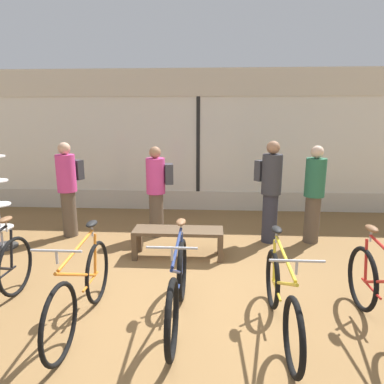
{
  "coord_description": "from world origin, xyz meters",
  "views": [
    {
      "loc": [
        0.33,
        -3.68,
        2.2
      ],
      "look_at": [
        0.0,
        1.84,
        0.95
      ],
      "focal_mm": 32.0,
      "sensor_mm": 36.0,
      "label": 1
    }
  ],
  "objects_px": {
    "bicycle_right": "(281,299)",
    "bicycle_far_right": "(383,298)",
    "customer_by_window": "(68,186)",
    "bicycle_center": "(178,288)",
    "display_bench": "(178,234)",
    "customer_near_rack": "(314,193)",
    "customer_near_bench": "(157,189)",
    "customer_mid_floor": "(270,188)",
    "bicycle_left": "(81,290)"
  },
  "relations": [
    {
      "from": "bicycle_right",
      "to": "customer_mid_floor",
      "type": "relative_size",
      "value": 0.98
    },
    {
      "from": "bicycle_left",
      "to": "display_bench",
      "type": "distance_m",
      "value": 2.04
    },
    {
      "from": "customer_near_bench",
      "to": "customer_mid_floor",
      "type": "bearing_deg",
      "value": -5.13
    },
    {
      "from": "bicycle_center",
      "to": "bicycle_left",
      "type": "bearing_deg",
      "value": -173.76
    },
    {
      "from": "customer_by_window",
      "to": "customer_near_bench",
      "type": "xyz_separation_m",
      "value": [
        1.61,
        0.1,
        -0.04
      ]
    },
    {
      "from": "customer_near_bench",
      "to": "bicycle_left",
      "type": "bearing_deg",
      "value": -97.1
    },
    {
      "from": "bicycle_left",
      "to": "customer_near_bench",
      "type": "bearing_deg",
      "value": 82.9
    },
    {
      "from": "bicycle_far_right",
      "to": "customer_by_window",
      "type": "xyz_separation_m",
      "value": [
        -4.34,
        2.69,
        0.53
      ]
    },
    {
      "from": "bicycle_far_right",
      "to": "customer_by_window",
      "type": "bearing_deg",
      "value": 148.18
    },
    {
      "from": "bicycle_left",
      "to": "display_bench",
      "type": "height_order",
      "value": "bicycle_left"
    },
    {
      "from": "bicycle_center",
      "to": "customer_mid_floor",
      "type": "height_order",
      "value": "customer_mid_floor"
    },
    {
      "from": "bicycle_right",
      "to": "customer_near_rack",
      "type": "xyz_separation_m",
      "value": [
        1.04,
        2.66,
        0.52
      ]
    },
    {
      "from": "customer_near_rack",
      "to": "customer_mid_floor",
      "type": "xyz_separation_m",
      "value": [
        -0.75,
        -0.01,
        0.07
      ]
    },
    {
      "from": "bicycle_right",
      "to": "display_bench",
      "type": "distance_m",
      "value": 2.24
    },
    {
      "from": "bicycle_left",
      "to": "customer_mid_floor",
      "type": "height_order",
      "value": "customer_mid_floor"
    },
    {
      "from": "display_bench",
      "to": "customer_mid_floor",
      "type": "relative_size",
      "value": 0.79
    },
    {
      "from": "bicycle_far_right",
      "to": "customer_mid_floor",
      "type": "height_order",
      "value": "customer_mid_floor"
    },
    {
      "from": "customer_mid_floor",
      "to": "customer_by_window",
      "type": "bearing_deg",
      "value": 178.68
    },
    {
      "from": "bicycle_left",
      "to": "customer_mid_floor",
      "type": "relative_size",
      "value": 1.0
    },
    {
      "from": "bicycle_left",
      "to": "customer_near_bench",
      "type": "relative_size",
      "value": 1.07
    },
    {
      "from": "bicycle_center",
      "to": "customer_by_window",
      "type": "distance_m",
      "value": 3.5
    },
    {
      "from": "customer_by_window",
      "to": "customer_mid_floor",
      "type": "distance_m",
      "value": 3.62
    },
    {
      "from": "bicycle_left",
      "to": "bicycle_far_right",
      "type": "relative_size",
      "value": 1.02
    },
    {
      "from": "customer_near_bench",
      "to": "bicycle_right",
      "type": "bearing_deg",
      "value": -58.8
    },
    {
      "from": "customer_near_rack",
      "to": "bicycle_center",
      "type": "bearing_deg",
      "value": -129.56
    },
    {
      "from": "bicycle_center",
      "to": "customer_mid_floor",
      "type": "bearing_deg",
      "value": 61.89
    },
    {
      "from": "bicycle_far_right",
      "to": "customer_near_bench",
      "type": "relative_size",
      "value": 1.05
    },
    {
      "from": "bicycle_far_right",
      "to": "customer_near_rack",
      "type": "bearing_deg",
      "value": 89.5
    },
    {
      "from": "bicycle_far_right",
      "to": "customer_near_bench",
      "type": "distance_m",
      "value": 3.94
    },
    {
      "from": "customer_near_bench",
      "to": "display_bench",
      "type": "bearing_deg",
      "value": -63.44
    },
    {
      "from": "display_bench",
      "to": "customer_by_window",
      "type": "relative_size",
      "value": 0.81
    },
    {
      "from": "customer_mid_floor",
      "to": "customer_near_bench",
      "type": "bearing_deg",
      "value": 174.87
    },
    {
      "from": "bicycle_center",
      "to": "customer_near_bench",
      "type": "xyz_separation_m",
      "value": [
        -0.65,
        2.72,
        0.49
      ]
    },
    {
      "from": "display_bench",
      "to": "customer_near_rack",
      "type": "xyz_separation_m",
      "value": [
        2.27,
        0.79,
        0.52
      ]
    },
    {
      "from": "customer_mid_floor",
      "to": "bicycle_left",
      "type": "bearing_deg",
      "value": -131.71
    },
    {
      "from": "bicycle_right",
      "to": "customer_by_window",
      "type": "relative_size",
      "value": 1.01
    },
    {
      "from": "bicycle_left",
      "to": "bicycle_center",
      "type": "relative_size",
      "value": 1.0
    },
    {
      "from": "bicycle_right",
      "to": "customer_near_rack",
      "type": "distance_m",
      "value": 2.91
    },
    {
      "from": "bicycle_center",
      "to": "customer_by_window",
      "type": "relative_size",
      "value": 1.02
    },
    {
      "from": "bicycle_center",
      "to": "customer_near_bench",
      "type": "distance_m",
      "value": 2.84
    },
    {
      "from": "bicycle_right",
      "to": "bicycle_far_right",
      "type": "distance_m",
      "value": 1.02
    },
    {
      "from": "bicycle_center",
      "to": "customer_near_rack",
      "type": "xyz_separation_m",
      "value": [
        2.1,
        2.55,
        0.49
      ]
    },
    {
      "from": "display_bench",
      "to": "bicycle_left",
      "type": "bearing_deg",
      "value": -114.03
    },
    {
      "from": "bicycle_far_right",
      "to": "customer_by_window",
      "type": "distance_m",
      "value": 5.14
    },
    {
      "from": "bicycle_left",
      "to": "bicycle_right",
      "type": "bearing_deg",
      "value": -0.23
    },
    {
      "from": "bicycle_right",
      "to": "customer_by_window",
      "type": "distance_m",
      "value": 4.34
    },
    {
      "from": "bicycle_left",
      "to": "bicycle_far_right",
      "type": "xyz_separation_m",
      "value": [
        3.08,
        0.03,
        -0.01
      ]
    },
    {
      "from": "bicycle_left",
      "to": "customer_near_rack",
      "type": "height_order",
      "value": "customer_near_rack"
    },
    {
      "from": "bicycle_left",
      "to": "customer_by_window",
      "type": "xyz_separation_m",
      "value": [
        -1.26,
        2.73,
        0.53
      ]
    },
    {
      "from": "bicycle_center",
      "to": "bicycle_far_right",
      "type": "distance_m",
      "value": 2.08
    }
  ]
}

